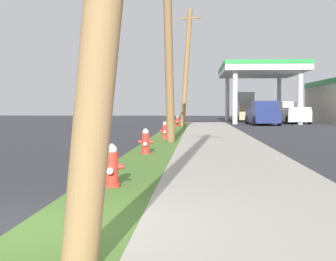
{
  "coord_description": "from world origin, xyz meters",
  "views": [
    {
      "loc": [
        2.09,
        -5.71,
        1.5
      ],
      "look_at": [
        1.09,
        11.82,
        0.68
      ],
      "focal_mm": 54.48,
      "sensor_mm": 36.0,
      "label": 1
    }
  ],
  "objects_px": {
    "fire_hydrant_fourth": "(170,125)",
    "car_black_by_far_pump": "(261,115)",
    "fire_hydrant_second": "(146,143)",
    "truck_navy_on_apron": "(263,114)",
    "fire_hydrant_nearest": "(112,168)",
    "fire_hydrant_fifth": "(177,121)",
    "utility_pole_midground": "(168,36)",
    "car_tan_by_near_pump": "(247,114)",
    "utility_pole_background": "(186,67)",
    "fire_hydrant_third": "(165,131)",
    "truck_white_at_forecourt": "(292,113)",
    "truck_silver_at_far_bay": "(244,107)"
  },
  "relations": [
    {
      "from": "fire_hydrant_nearest",
      "to": "car_black_by_far_pump",
      "type": "xyz_separation_m",
      "value": [
        7.64,
        40.95,
        0.28
      ]
    },
    {
      "from": "fire_hydrant_fifth",
      "to": "utility_pole_midground",
      "type": "relative_size",
      "value": 0.09
    },
    {
      "from": "fire_hydrant_third",
      "to": "utility_pole_background",
      "type": "bearing_deg",
      "value": 87.15
    },
    {
      "from": "fire_hydrant_fourth",
      "to": "car_black_by_far_pump",
      "type": "distance_m",
      "value": 21.12
    },
    {
      "from": "car_black_by_far_pump",
      "to": "fire_hydrant_second",
      "type": "bearing_deg",
      "value": -102.47
    },
    {
      "from": "fire_hydrant_fifth",
      "to": "car_tan_by_near_pump",
      "type": "distance_m",
      "value": 17.51
    },
    {
      "from": "fire_hydrant_third",
      "to": "fire_hydrant_fifth",
      "type": "relative_size",
      "value": 1.0
    },
    {
      "from": "fire_hydrant_nearest",
      "to": "fire_hydrant_fifth",
      "type": "xyz_separation_m",
      "value": [
        0.05,
        28.21,
        0.0
      ]
    },
    {
      "from": "fire_hydrant_nearest",
      "to": "truck_navy_on_apron",
      "type": "distance_m",
      "value": 34.25
    },
    {
      "from": "fire_hydrant_nearest",
      "to": "truck_silver_at_far_bay",
      "type": "bearing_deg",
      "value": 82.1
    },
    {
      "from": "fire_hydrant_fourth",
      "to": "fire_hydrant_fifth",
      "type": "relative_size",
      "value": 1.0
    },
    {
      "from": "fire_hydrant_nearest",
      "to": "car_tan_by_near_pump",
      "type": "height_order",
      "value": "car_tan_by_near_pump"
    },
    {
      "from": "fire_hydrant_fifth",
      "to": "utility_pole_midground",
      "type": "height_order",
      "value": "utility_pole_midground"
    },
    {
      "from": "fire_hydrant_nearest",
      "to": "truck_navy_on_apron",
      "type": "bearing_deg",
      "value": 78.45
    },
    {
      "from": "fire_hydrant_nearest",
      "to": "truck_silver_at_far_bay",
      "type": "relative_size",
      "value": 0.12
    },
    {
      "from": "truck_navy_on_apron",
      "to": "utility_pole_midground",
      "type": "bearing_deg",
      "value": -106.09
    },
    {
      "from": "fire_hydrant_nearest",
      "to": "utility_pole_background",
      "type": "relative_size",
      "value": 0.09
    },
    {
      "from": "car_black_by_far_pump",
      "to": "truck_navy_on_apron",
      "type": "height_order",
      "value": "truck_navy_on_apron"
    },
    {
      "from": "fire_hydrant_second",
      "to": "truck_navy_on_apron",
      "type": "xyz_separation_m",
      "value": [
        6.9,
        27.34,
        0.47
      ]
    },
    {
      "from": "truck_navy_on_apron",
      "to": "fire_hydrant_nearest",
      "type": "bearing_deg",
      "value": -101.55
    },
    {
      "from": "fire_hydrant_fifth",
      "to": "car_tan_by_near_pump",
      "type": "height_order",
      "value": "car_tan_by_near_pump"
    },
    {
      "from": "fire_hydrant_third",
      "to": "car_tan_by_near_pump",
      "type": "bearing_deg",
      "value": 78.18
    },
    {
      "from": "fire_hydrant_fifth",
      "to": "truck_white_at_forecourt",
      "type": "bearing_deg",
      "value": 43.52
    },
    {
      "from": "utility_pole_midground",
      "to": "utility_pole_background",
      "type": "distance_m",
      "value": 15.38
    },
    {
      "from": "fire_hydrant_fourth",
      "to": "truck_navy_on_apron",
      "type": "distance_m",
      "value": 14.1
    },
    {
      "from": "fire_hydrant_fifth",
      "to": "utility_pole_background",
      "type": "relative_size",
      "value": 0.09
    },
    {
      "from": "utility_pole_background",
      "to": "car_tan_by_near_pump",
      "type": "distance_m",
      "value": 19.3
    },
    {
      "from": "utility_pole_background",
      "to": "truck_white_at_forecourt",
      "type": "relative_size",
      "value": 1.46
    },
    {
      "from": "fire_hydrant_fifth",
      "to": "fire_hydrant_nearest",
      "type": "bearing_deg",
      "value": -90.11
    },
    {
      "from": "fire_hydrant_second",
      "to": "car_tan_by_near_pump",
      "type": "xyz_separation_m",
      "value": [
        6.64,
        38.24,
        0.28
      ]
    },
    {
      "from": "fire_hydrant_nearest",
      "to": "truck_white_at_forecourt",
      "type": "height_order",
      "value": "truck_white_at_forecourt"
    },
    {
      "from": "fire_hydrant_second",
      "to": "utility_pole_background",
      "type": "relative_size",
      "value": 0.09
    },
    {
      "from": "utility_pole_midground",
      "to": "truck_silver_at_far_bay",
      "type": "xyz_separation_m",
      "value": [
        6.37,
        37.46,
        -2.73
      ]
    },
    {
      "from": "fire_hydrant_third",
      "to": "truck_navy_on_apron",
      "type": "bearing_deg",
      "value": 71.5
    },
    {
      "from": "fire_hydrant_second",
      "to": "car_tan_by_near_pump",
      "type": "distance_m",
      "value": 38.81
    },
    {
      "from": "utility_pole_background",
      "to": "car_black_by_far_pump",
      "type": "distance_m",
      "value": 16.49
    },
    {
      "from": "utility_pole_background",
      "to": "fire_hydrant_fifth",
      "type": "bearing_deg",
      "value": 110.46
    },
    {
      "from": "fire_hydrant_second",
      "to": "truck_navy_on_apron",
      "type": "height_order",
      "value": "truck_navy_on_apron"
    },
    {
      "from": "fire_hydrant_fourth",
      "to": "truck_navy_on_apron",
      "type": "bearing_deg",
      "value": 60.42
    },
    {
      "from": "fire_hydrant_nearest",
      "to": "fire_hydrant_fifth",
      "type": "relative_size",
      "value": 1.0
    },
    {
      "from": "fire_hydrant_fourth",
      "to": "utility_pole_midground",
      "type": "xyz_separation_m",
      "value": [
        0.46,
        -10.28,
        3.77
      ]
    },
    {
      "from": "fire_hydrant_second",
      "to": "car_black_by_far_pump",
      "type": "bearing_deg",
      "value": 77.53
    },
    {
      "from": "utility_pole_midground",
      "to": "truck_navy_on_apron",
      "type": "xyz_separation_m",
      "value": [
        6.5,
        22.53,
        -3.31
      ]
    },
    {
      "from": "fire_hydrant_fourth",
      "to": "utility_pole_midground",
      "type": "height_order",
      "value": "utility_pole_midground"
    },
    {
      "from": "truck_navy_on_apron",
      "to": "car_black_by_far_pump",
      "type": "bearing_deg",
      "value": 83.98
    },
    {
      "from": "fire_hydrant_second",
      "to": "fire_hydrant_fifth",
      "type": "relative_size",
      "value": 1.0
    },
    {
      "from": "fire_hydrant_fourth",
      "to": "car_black_by_far_pump",
      "type": "bearing_deg",
      "value": 68.51
    },
    {
      "from": "fire_hydrant_fourth",
      "to": "car_tan_by_near_pump",
      "type": "xyz_separation_m",
      "value": [
        6.7,
        23.15,
        0.28
      ]
    },
    {
      "from": "fire_hydrant_nearest",
      "to": "utility_pole_midground",
      "type": "distance_m",
      "value": 11.66
    },
    {
      "from": "car_black_by_far_pump",
      "to": "utility_pole_background",
      "type": "bearing_deg",
      "value": -115.39
    }
  ]
}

